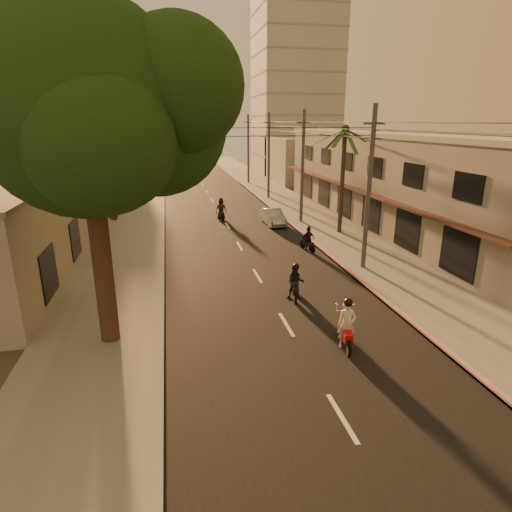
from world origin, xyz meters
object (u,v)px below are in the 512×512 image
at_px(scooter_red, 347,326).
at_px(scooter_far_a, 221,210).
at_px(palm_tree, 345,135).
at_px(scooter_mid_a, 296,283).
at_px(broadleaf_tree, 98,110).
at_px(parked_car, 273,217).
at_px(scooter_mid_b, 308,240).

xyz_separation_m(scooter_red, scooter_far_a, (-1.91, 22.45, -0.01)).
height_order(palm_tree, scooter_mid_a, palm_tree).
bearing_deg(scooter_far_a, broadleaf_tree, -109.34).
relative_size(palm_tree, scooter_mid_a, 4.57).
bearing_deg(broadleaf_tree, parked_car, 59.53).
bearing_deg(scooter_red, scooter_far_a, 108.71).
distance_m(broadleaf_tree, parked_car, 21.88).
bearing_deg(scooter_red, scooter_mid_a, 110.52).
xyz_separation_m(broadleaf_tree, scooter_mid_a, (7.75, 2.41, -7.66)).
bearing_deg(scooter_mid_b, parked_car, 78.75).
bearing_deg(parked_car, scooter_red, -97.82).
relative_size(scooter_red, scooter_far_a, 1.00).
bearing_deg(broadleaf_tree, palm_tree, 43.48).
distance_m(scooter_mid_a, parked_car, 15.43).
distance_m(broadleaf_tree, palm_tree, 20.18).
distance_m(broadleaf_tree, scooter_mid_b, 16.53).
bearing_deg(broadleaf_tree, scooter_red, -15.76).
distance_m(scooter_red, scooter_mid_b, 12.45).
bearing_deg(palm_tree, scooter_mid_b, -133.51).
distance_m(scooter_far_a, parked_car, 4.69).
relative_size(palm_tree, parked_car, 2.09).
height_order(scooter_mid_a, parked_car, scooter_mid_a).
height_order(broadleaf_tree, palm_tree, broadleaf_tree).
distance_m(palm_tree, parked_car, 8.63).
bearing_deg(broadleaf_tree, scooter_mid_a, 17.25).
bearing_deg(scooter_mid_a, scooter_far_a, 109.46).
distance_m(scooter_mid_b, parked_car, 7.77).
relative_size(scooter_mid_b, scooter_far_a, 0.85).
bearing_deg(broadleaf_tree, scooter_far_a, 72.34).
relative_size(scooter_red, scooter_mid_a, 1.10).
xyz_separation_m(broadleaf_tree, scooter_mid_b, (10.81, 9.85, -7.71)).
bearing_deg(parked_car, scooter_mid_a, -101.68).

